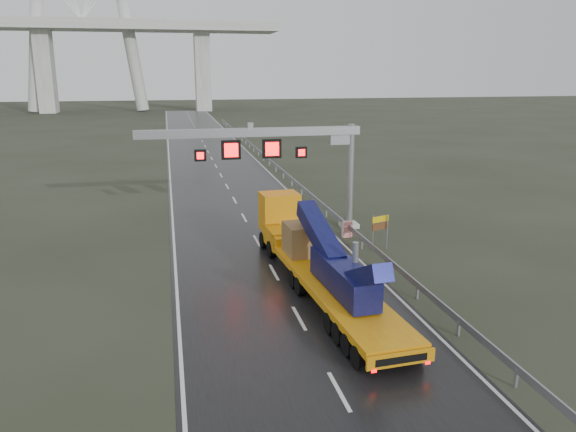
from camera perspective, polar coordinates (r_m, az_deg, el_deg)
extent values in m
plane|color=#282C1F|center=(21.91, 3.61, -14.70)|extent=(400.00, 400.00, 0.00)
cube|color=black|center=(59.58, -6.83, 4.12)|extent=(11.00, 200.00, 0.02)
cube|color=#A8A8A4|center=(39.79, 6.20, -0.90)|extent=(1.20, 1.20, 0.30)
cylinder|color=#96999E|center=(39.02, 6.34, 3.99)|extent=(0.48, 0.48, 7.20)
cube|color=#96999E|center=(36.96, -3.84, 8.47)|extent=(14.80, 0.55, 0.55)
cube|color=#96999E|center=(38.37, 5.31, 7.92)|extent=(1.40, 0.35, 0.90)
cube|color=#96999E|center=(36.92, -3.85, 9.17)|extent=(0.35, 0.35, 0.35)
cube|color=black|center=(36.88, -5.81, 6.70)|extent=(1.25, 0.25, 1.25)
cube|color=#FF0C0C|center=(36.74, -5.78, 6.67)|extent=(0.90, 0.02, 0.90)
cube|color=black|center=(37.27, -1.65, 6.85)|extent=(1.25, 0.25, 1.25)
cube|color=#FF0C0C|center=(37.13, -1.61, 6.82)|extent=(0.90, 0.02, 0.90)
cube|color=black|center=(36.76, -8.91, 6.10)|extent=(0.75, 0.25, 0.75)
cube|color=#FF0C0C|center=(36.62, -8.90, 6.07)|extent=(0.54, 0.02, 0.54)
cube|color=black|center=(37.72, 1.36, 6.48)|extent=(0.75, 0.25, 0.75)
cube|color=#FF0C0C|center=(37.59, 1.41, 6.45)|extent=(0.54, 0.02, 0.54)
cube|color=#A8A8A4|center=(161.13, -23.41, 13.34)|extent=(4.00, 6.00, 21.00)
cube|color=#A8A8A4|center=(158.70, -8.67, 14.33)|extent=(4.00, 6.00, 21.00)
cube|color=#D8980C|center=(26.23, 4.85, -7.28)|extent=(3.43, 12.97, 0.32)
cube|color=#D8980C|center=(20.91, 11.39, -14.07)|extent=(2.66, 0.29, 0.50)
cube|color=black|center=(20.86, 11.48, -14.15)|extent=(2.01, 0.15, 0.27)
cube|color=#FF0505|center=(20.57, 8.73, -15.33)|extent=(0.20, 0.05, 0.11)
cube|color=#FF0505|center=(21.46, 14.02, -14.28)|extent=(0.20, 0.05, 0.11)
cube|color=#D8980C|center=(32.17, 0.60, -2.37)|extent=(2.45, 1.26, 0.46)
cube|color=#D8980C|center=(33.59, -0.12, -2.05)|extent=(2.56, 2.90, 1.10)
cube|color=#D8980C|center=(34.83, -0.86, 0.43)|extent=(2.41, 1.98, 2.38)
cube|color=black|center=(35.64, -1.26, 1.21)|extent=(2.10, 0.19, 1.10)
cube|color=#0E1342|center=(25.13, 5.64, -6.18)|extent=(1.65, 5.57, 1.28)
cube|color=#0E1342|center=(27.62, 3.26, -1.79)|extent=(1.25, 5.10, 2.34)
cube|color=#0E1342|center=(22.86, 7.80, -6.17)|extent=(1.07, 3.68, 2.21)
cylinder|color=#96999E|center=(25.05, 6.86, -4.28)|extent=(0.29, 0.29, 1.47)
cube|color=olive|center=(30.15, 1.69, -2.32)|extent=(2.15, 2.15, 1.65)
cylinder|color=black|center=(22.98, 8.54, -12.07)|extent=(2.71, 1.09, 0.92)
cylinder|color=black|center=(28.42, 3.19, -6.58)|extent=(2.71, 1.09, 0.92)
cylinder|color=black|center=(35.11, -0.77, -2.32)|extent=(2.54, 1.17, 1.01)
cylinder|color=#96999E|center=(34.56, 8.63, -1.74)|extent=(0.07, 0.07, 2.19)
cylinder|color=#96999E|center=(34.89, 10.03, -1.64)|extent=(0.07, 0.07, 2.19)
cube|color=yellow|center=(34.49, 9.39, -0.31)|extent=(1.22, 0.49, 0.37)
cube|color=brown|center=(34.61, 9.36, -1.04)|extent=(1.22, 0.49, 0.41)
cube|color=red|center=(37.29, 6.01, -1.35)|extent=(0.66, 0.42, 1.06)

